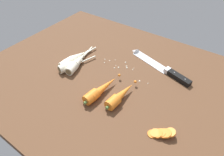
{
  "coord_description": "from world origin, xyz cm",
  "views": [
    {
      "loc": [
        35.63,
        -53.09,
        57.76
      ],
      "look_at": [
        0.0,
        -2.0,
        1.5
      ],
      "focal_mm": 31.43,
      "sensor_mm": 36.0,
      "label": 1
    }
  ],
  "objects": [
    {
      "name": "chefs_knife",
      "position": [
        11.66,
        18.52,
        0.65
      ],
      "size": [
        34.28,
        12.84,
        4.18
      ],
      "color": "silver",
      "rests_on": "ground_plane"
    },
    {
      "name": "whole_carrot_second",
      "position": [
        8.77,
        -9.25,
        2.1
      ],
      "size": [
        5.37,
        18.92,
        4.2
      ],
      "color": "orange",
      "rests_on": "ground_plane"
    },
    {
      "name": "parsnip_front",
      "position": [
        -19.26,
        -2.99,
        1.98
      ],
      "size": [
        7.43,
        23.01,
        4.0
      ],
      "color": "silver",
      "rests_on": "ground_plane"
    },
    {
      "name": "ground_plane",
      "position": [
        0.0,
        0.0,
        -2.0
      ],
      "size": [
        120.0,
        90.0,
        4.0
      ],
      "primitive_type": "cube",
      "color": "brown"
    },
    {
      "name": "parsnip_back",
      "position": [
        -22.3,
        -0.51,
        1.98
      ],
      "size": [
        5.23,
        20.5,
        4.0
      ],
      "color": "silver",
      "rests_on": "ground_plane"
    },
    {
      "name": "whole_carrot",
      "position": [
        0.74,
        -11.06,
        2.1
      ],
      "size": [
        5.75,
        21.33,
        4.2
      ],
      "color": "orange",
      "rests_on": "ground_plane"
    },
    {
      "name": "mince_crumbs",
      "position": [
        -0.61,
        8.15,
        0.35
      ],
      "size": [
        25.7,
        8.53,
        0.84
      ],
      "color": "silver",
      "rests_on": "ground_plane"
    },
    {
      "name": "carrot_slice_stack",
      "position": [
        28.57,
        -14.62,
        1.11
      ],
      "size": [
        8.32,
        6.22,
        3.26
      ],
      "color": "orange",
      "rests_on": "ground_plane"
    },
    {
      "name": "parsnip_mid_left",
      "position": [
        -20.1,
        -5.54,
        1.98
      ],
      "size": [
        7.99,
        18.99,
        4.0
      ],
      "color": "silver",
      "rests_on": "ground_plane"
    },
    {
      "name": "parsnip_mid_right",
      "position": [
        -22.64,
        -3.15,
        1.98
      ],
      "size": [
        4.46,
        19.88,
        4.0
      ],
      "color": "silver",
      "rests_on": "ground_plane"
    }
  ]
}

